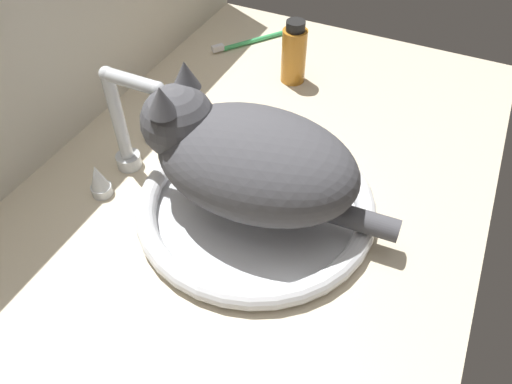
% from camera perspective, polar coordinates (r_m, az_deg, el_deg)
% --- Properties ---
extents(countertop, '(1.14, 0.69, 0.03)m').
position_cam_1_polar(countertop, '(0.76, -0.51, -1.12)').
color(countertop, beige).
rests_on(countertop, ground).
extents(backsplash_wall, '(1.14, 0.02, 0.43)m').
position_cam_1_polar(backsplash_wall, '(0.83, -24.33, 16.32)').
color(backsplash_wall, silver).
rests_on(backsplash_wall, ground).
extents(sink_basin, '(0.36, 0.36, 0.03)m').
position_cam_1_polar(sink_basin, '(0.72, 0.00, -1.46)').
color(sink_basin, white).
rests_on(sink_basin, countertop).
extents(faucet, '(0.17, 0.12, 0.19)m').
position_cam_1_polar(faucet, '(0.77, -15.13, 6.85)').
color(faucet, silver).
rests_on(faucet, countertop).
extents(cat, '(0.20, 0.38, 0.18)m').
position_cam_1_polar(cat, '(0.66, -1.72, 4.26)').
color(cat, '#4C4C51').
rests_on(cat, sink_basin).
extents(amber_bottle, '(0.05, 0.05, 0.12)m').
position_cam_1_polar(amber_bottle, '(0.97, 4.50, 15.99)').
color(amber_bottle, '#C67A23').
rests_on(amber_bottle, countertop).
extents(toothbrush, '(0.16, 0.12, 0.02)m').
position_cam_1_polar(toothbrush, '(1.12, -0.67, 17.40)').
color(toothbrush, '#3FB266').
rests_on(toothbrush, countertop).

